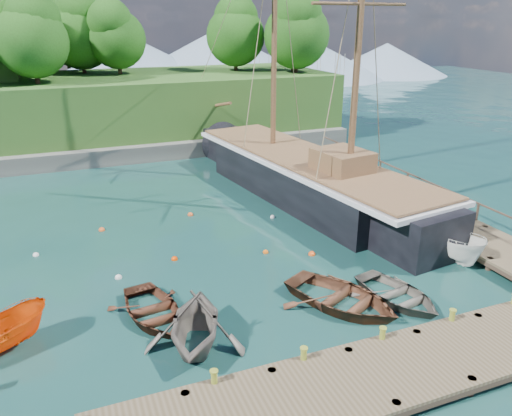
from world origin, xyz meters
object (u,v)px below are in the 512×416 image
at_px(rowboat_3, 397,301).
at_px(cabin_boat_white, 442,256).
at_px(rowboat_0, 153,317).
at_px(rowboat_1, 196,346).
at_px(schooner, 307,180).
at_px(rowboat_2, 341,306).

bearing_deg(rowboat_3, cabin_boat_white, 17.90).
bearing_deg(rowboat_0, cabin_boat_white, -7.58).
xyz_separation_m(rowboat_1, schooner, (10.67, 12.44, 1.16)).
xyz_separation_m(rowboat_1, cabin_boat_white, (13.08, 2.51, 0.00)).
bearing_deg(schooner, rowboat_2, -119.04).
bearing_deg(rowboat_1, cabin_boat_white, 31.74).
height_order(rowboat_3, schooner, schooner).
bearing_deg(schooner, rowboat_1, -139.00).
distance_m(rowboat_2, cabin_boat_white, 7.29).
height_order(rowboat_2, cabin_boat_white, cabin_boat_white).
relative_size(rowboat_2, schooner, 0.17).
bearing_deg(rowboat_0, rowboat_1, -73.43).
bearing_deg(schooner, rowboat_0, -147.83).
xyz_separation_m(rowboat_0, cabin_boat_white, (14.17, 0.14, 0.00)).
xyz_separation_m(rowboat_3, cabin_boat_white, (4.61, 2.64, 0.00)).
height_order(rowboat_0, schooner, schooner).
xyz_separation_m(rowboat_0, rowboat_1, (1.09, -2.38, 0.00)).
relative_size(rowboat_1, schooner, 0.15).
height_order(rowboat_1, schooner, schooner).
distance_m(rowboat_2, rowboat_3, 2.40).
distance_m(rowboat_0, rowboat_1, 2.61).
bearing_deg(cabin_boat_white, rowboat_3, -154.88).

